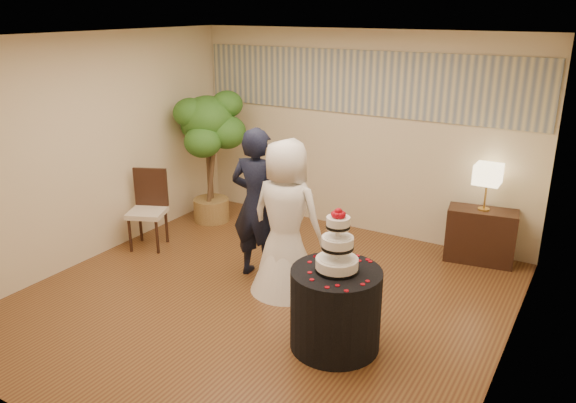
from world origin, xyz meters
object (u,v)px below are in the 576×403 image
Objects in this scene: bride at (286,217)px; console at (480,236)px; wedding_cake at (338,240)px; cake_table at (335,309)px; table_lamp at (486,188)px; side_chair at (147,210)px; groom at (257,204)px; ficus_tree at (209,157)px.

console is (1.72, 1.89, -0.53)m from bride.
wedding_cake is at bearing 141.07° from bride.
cake_table is 1.02× the size of console.
table_lamp is 4.34m from side_chair.
ficus_tree is at bearing -40.76° from groom.
bride is 2.61m from console.
bride is 3.03× the size of table_lamp.
groom is 1.78m from cake_table.
console is at bearing 180.00° from table_lamp.
console is 0.42× the size of ficus_tree.
wedding_cake is 3.33m from side_chair.
groom is at bearing -141.48° from table_lamp.
groom is 1.71m from wedding_cake.
table_lamp is at bearing 8.71° from ficus_tree.
console is 3.91m from ficus_tree.
side_chair is at bearing 165.37° from wedding_cake.
bride is 2.07× the size of cake_table.
console is (0.74, 2.63, -0.05)m from cake_table.
groom is at bearing -150.63° from console.
console is at bearing 74.29° from wedding_cake.
ficus_tree reaches higher than bride.
groom reaches higher than side_chair.
side_chair is (-0.11, -1.22, -0.47)m from ficus_tree.
table_lamp is (0.74, 2.63, 0.59)m from cake_table.
side_chair is (-3.18, 0.83, -0.58)m from wedding_cake.
bride reaches higher than table_lamp.
wedding_cake is 3.69m from ficus_tree.
table_lamp is (0.74, 2.63, -0.11)m from wedding_cake.
groom is at bearing 148.69° from cake_table.
groom is 2.13× the size of cake_table.
ficus_tree is (-3.07, 2.05, -0.10)m from wedding_cake.
bride is at bearing -31.95° from ficus_tree.
wedding_cake is 0.31× the size of ficus_tree.
table_lamp reaches higher than console.
ficus_tree reaches higher than side_chair.
cake_table is 0.81× the size of side_chair.
wedding_cake is at bearing -114.85° from console.
table_lamp is (1.72, 1.89, 0.10)m from bride.
groom reaches higher than wedding_cake.
bride is 0.89× the size of ficus_tree.
table_lamp is 0.29× the size of ficus_tree.
bride is 1.32m from cake_table.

